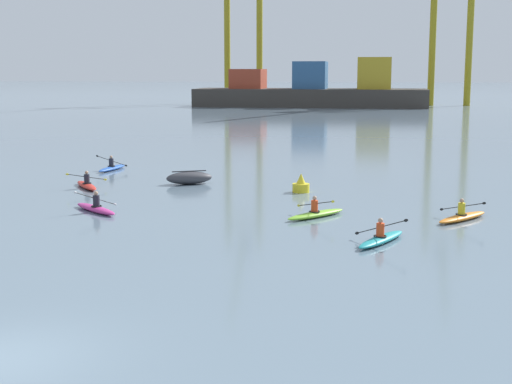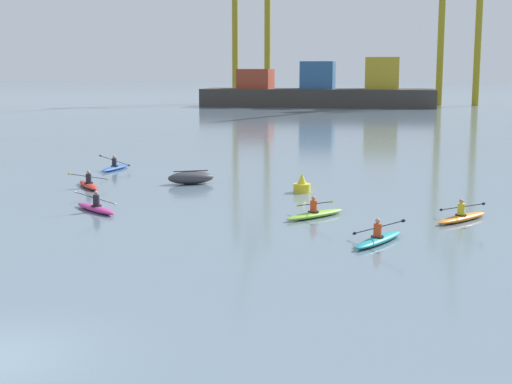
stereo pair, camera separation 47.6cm
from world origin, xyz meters
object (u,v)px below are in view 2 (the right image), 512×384
(gantry_crane_west, at_px, (251,1))
(kayak_magenta, at_px, (96,208))
(kayak_lime, at_px, (315,214))
(kayak_blue, at_px, (115,167))
(kayak_orange, at_px, (462,217))
(kayak_teal, at_px, (378,239))
(capsized_dinghy, at_px, (191,178))
(channel_buoy, at_px, (302,185))
(container_barge, at_px, (321,91))
(gantry_crane_west_mid, at_px, (461,3))
(kayak_red, at_px, (88,184))

(gantry_crane_west, xyz_separation_m, kayak_magenta, (14.01, -113.16, -19.48))
(kayak_lime, relative_size, kayak_blue, 0.88)
(gantry_crane_west, distance_m, kayak_orange, 118.04)
(gantry_crane_west, distance_m, kayak_teal, 121.80)
(capsized_dinghy, bearing_deg, channel_buoy, -15.17)
(kayak_blue, relative_size, kayak_magenta, 1.16)
(gantry_crane_west, relative_size, kayak_orange, 13.64)
(container_barge, height_order, kayak_orange, container_barge)
(kayak_orange, bearing_deg, channel_buoy, 140.65)
(gantry_crane_west_mid, relative_size, kayak_orange, 12.25)
(kayak_teal, bearing_deg, kayak_blue, 133.98)
(container_barge, height_order, kayak_red, container_barge)
(gantry_crane_west, distance_m, channel_buoy, 110.32)
(gantry_crane_west, height_order, capsized_dinghy, gantry_crane_west)
(gantry_crane_west_mid, height_order, channel_buoy, gantry_crane_west_mid)
(kayak_blue, xyz_separation_m, kayak_teal, (16.99, -17.60, 0.00))
(gantry_crane_west, xyz_separation_m, kayak_blue, (9.77, -99.61, -19.48))
(kayak_red, bearing_deg, channel_buoy, 2.45)
(container_barge, relative_size, kayak_red, 13.01)
(gantry_crane_west, relative_size, kayak_teal, 12.53)
(gantry_crane_west, xyz_separation_m, kayak_lime, (23.96, -112.81, -19.48))
(gantry_crane_west_mid, height_order, kayak_teal, gantry_crane_west_mid)
(container_barge, height_order, kayak_lime, container_barge)
(container_barge, xyz_separation_m, kayak_magenta, (-1.12, -99.14, -2.56))
(kayak_teal, bearing_deg, capsized_dinghy, 129.84)
(kayak_red, bearing_deg, kayak_magenta, -64.56)
(container_barge, bearing_deg, kayak_blue, -93.59)
(gantry_crane_west_mid, relative_size, kayak_magenta, 12.58)
(capsized_dinghy, xyz_separation_m, channel_buoy, (6.50, -1.76, 0.01))
(container_barge, relative_size, kayak_orange, 13.25)
(container_barge, bearing_deg, channel_buoy, -85.36)
(gantry_crane_west, xyz_separation_m, kayak_red, (10.96, -106.74, -19.48))
(kayak_lime, height_order, kayak_magenta, kayak_magenta)
(channel_buoy, bearing_deg, container_barge, 94.64)
(container_barge, xyz_separation_m, kayak_orange, (15.05, -98.42, -2.56))
(kayak_red, bearing_deg, gantry_crane_west, 95.86)
(kayak_orange, distance_m, kayak_lime, 6.24)
(gantry_crane_west_mid, xyz_separation_m, kayak_red, (-28.19, -100.81, -18.00))
(kayak_orange, relative_size, kayak_magenta, 1.03)
(capsized_dinghy, height_order, kayak_blue, kayak_blue)
(capsized_dinghy, distance_m, kayak_lime, 11.44)
(kayak_magenta, bearing_deg, kayak_teal, -17.67)
(channel_buoy, bearing_deg, gantry_crane_west, 102.02)
(capsized_dinghy, distance_m, kayak_red, 5.64)
(kayak_orange, xyz_separation_m, kayak_lime, (-6.23, -0.37, 0.00))
(kayak_red, bearing_deg, gantry_crane_west_mid, 74.38)
(kayak_red, relative_size, kayak_teal, 0.94)
(container_barge, bearing_deg, gantry_crane_west_mid, 18.62)
(container_barge, xyz_separation_m, kayak_blue, (-5.37, -85.60, -2.56))
(capsized_dinghy, distance_m, kayak_magenta, 8.94)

